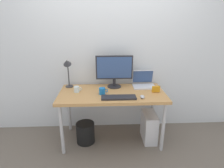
% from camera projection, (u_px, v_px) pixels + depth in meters
% --- Properties ---
extents(ground_plane, '(6.00, 6.00, 0.00)m').
position_uv_depth(ground_plane, '(112.00, 139.00, 2.81)').
color(ground_plane, '#665B51').
extents(back_wall, '(4.40, 0.04, 2.60)m').
position_uv_depth(back_wall, '(111.00, 47.00, 2.77)').
color(back_wall, silver).
rests_on(back_wall, ground_plane).
extents(desk, '(1.44, 0.69, 0.75)m').
position_uv_depth(desk, '(112.00, 97.00, 2.59)').
color(desk, '#B7844C').
rests_on(desk, ground_plane).
extents(monitor, '(0.53, 0.20, 0.46)m').
position_uv_depth(monitor, '(114.00, 70.00, 2.69)').
color(monitor, '#232328').
rests_on(monitor, desk).
extents(laptop, '(0.32, 0.26, 0.23)m').
position_uv_depth(laptop, '(143.00, 82.00, 2.79)').
color(laptop, silver).
rests_on(laptop, desk).
extents(desk_lamp, '(0.11, 0.16, 0.44)m').
position_uv_depth(desk_lamp, '(67.00, 67.00, 2.64)').
color(desk_lamp, '#333338').
rests_on(desk_lamp, desk).
extents(keyboard, '(0.44, 0.14, 0.02)m').
position_uv_depth(keyboard, '(119.00, 97.00, 2.37)').
color(keyboard, '#232328').
rests_on(keyboard, desk).
extents(mouse, '(0.06, 0.09, 0.03)m').
position_uv_depth(mouse, '(142.00, 97.00, 2.38)').
color(mouse, '#B2B2B7').
rests_on(mouse, desk).
extents(coffee_mug, '(0.12, 0.08, 0.09)m').
position_uv_depth(coffee_mug, '(102.00, 91.00, 2.49)').
color(coffee_mug, '#1E72BF').
rests_on(coffee_mug, desk).
extents(glass_cup, '(0.11, 0.07, 0.08)m').
position_uv_depth(glass_cup, '(77.00, 89.00, 2.56)').
color(glass_cup, silver).
rests_on(glass_cup, desk).
extents(photo_frame, '(0.11, 0.02, 0.09)m').
position_uv_depth(photo_frame, '(156.00, 89.00, 2.55)').
color(photo_frame, orange).
rests_on(photo_frame, desk).
extents(computer_tower, '(0.18, 0.36, 0.42)m').
position_uv_depth(computer_tower, '(149.00, 127.00, 2.73)').
color(computer_tower, silver).
rests_on(computer_tower, ground_plane).
extents(wastebasket, '(0.26, 0.26, 0.30)m').
position_uv_depth(wastebasket, '(85.00, 133.00, 2.70)').
color(wastebasket, black).
rests_on(wastebasket, ground_plane).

